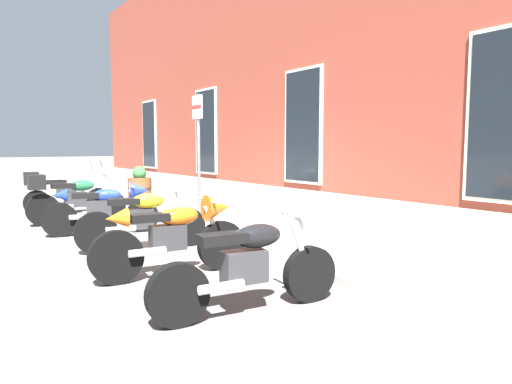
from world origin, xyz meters
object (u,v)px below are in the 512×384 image
object	(u,v)px
barrel_planter	(140,185)
motorcycle_yellow_naked	(143,220)
parking_sign	(198,141)
motorcycle_blue_sport	(106,206)
motorcycle_orange_sport	(177,233)
motorcycle_black_naked	(251,266)
motorcycle_silver_touring	(63,192)
motorcycle_green_touring	(72,197)

from	to	relation	value
barrel_planter	motorcycle_yellow_naked	bearing A→B (deg)	-20.19
motorcycle_yellow_naked	parking_sign	bearing A→B (deg)	122.50
barrel_planter	motorcycle_blue_sport	bearing A→B (deg)	-28.14
motorcycle_blue_sport	parking_sign	distance (m)	2.13
motorcycle_blue_sport	motorcycle_orange_sport	bearing A→B (deg)	-2.07
motorcycle_orange_sport	motorcycle_black_naked	size ratio (longest dim) A/B	0.99
motorcycle_yellow_naked	motorcycle_orange_sport	distance (m)	1.69
motorcycle_yellow_naked	motorcycle_orange_sport	size ratio (longest dim) A/B	1.00
motorcycle_orange_sport	motorcycle_black_naked	distance (m)	1.65
motorcycle_orange_sport	motorcycle_silver_touring	bearing A→B (deg)	179.63
motorcycle_black_naked	parking_sign	size ratio (longest dim) A/B	0.83
motorcycle_green_touring	parking_sign	world-z (taller)	parking_sign
motorcycle_green_touring	barrel_planter	world-z (taller)	motorcycle_green_touring
parking_sign	motorcycle_green_touring	bearing A→B (deg)	-142.46
motorcycle_yellow_naked	motorcycle_black_naked	distance (m)	3.33
motorcycle_orange_sport	barrel_planter	bearing A→B (deg)	162.66
motorcycle_green_touring	motorcycle_yellow_naked	xyz separation A→B (m)	(3.32, 0.31, -0.08)
motorcycle_silver_touring	motorcycle_yellow_naked	xyz separation A→B (m)	(4.86, 0.16, -0.07)
motorcycle_silver_touring	motorcycle_black_naked	size ratio (longest dim) A/B	0.98
motorcycle_silver_touring	motorcycle_black_naked	world-z (taller)	motorcycle_silver_touring
motorcycle_silver_touring	parking_sign	bearing A→B (deg)	23.11
motorcycle_silver_touring	barrel_planter	distance (m)	2.53
motorcycle_blue_sport	motorcycle_black_naked	size ratio (longest dim) A/B	1.00
motorcycle_black_naked	motorcycle_blue_sport	bearing A→B (deg)	178.85
motorcycle_yellow_naked	parking_sign	xyz separation A→B (m)	(-0.96, 1.51, 1.28)
motorcycle_silver_touring	motorcycle_orange_sport	world-z (taller)	motorcycle_silver_touring
barrel_planter	motorcycle_black_naked	bearing A→B (deg)	-14.26
motorcycle_blue_sport	motorcycle_silver_touring	bearing A→B (deg)	-178.57
motorcycle_blue_sport	barrel_planter	xyz separation A→B (m)	(-4.18, 2.24, -0.01)
motorcycle_silver_touring	barrel_planter	bearing A→B (deg)	113.63
motorcycle_silver_touring	parking_sign	size ratio (longest dim) A/B	0.81
motorcycle_silver_touring	motorcycle_orange_sport	xyz separation A→B (m)	(6.54, -0.04, -0.00)
motorcycle_yellow_naked	motorcycle_orange_sport	bearing A→B (deg)	-6.73
motorcycle_orange_sport	motorcycle_black_naked	bearing A→B (deg)	0.74
motorcycle_blue_sport	parking_sign	xyz separation A→B (m)	(0.73, 1.58, 1.23)
motorcycle_blue_sport	motorcycle_yellow_naked	size ratio (longest dim) A/B	1.01
motorcycle_orange_sport	parking_sign	bearing A→B (deg)	147.10
motorcycle_blue_sport	motorcycle_orange_sport	world-z (taller)	motorcycle_orange_sport
motorcycle_green_touring	motorcycle_black_naked	xyz separation A→B (m)	(6.64, 0.13, -0.09)
motorcycle_black_naked	motorcycle_silver_touring	bearing A→B (deg)	179.85
motorcycle_yellow_naked	motorcycle_black_naked	bearing A→B (deg)	-3.04
motorcycle_silver_touring	motorcycle_yellow_naked	bearing A→B (deg)	1.83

